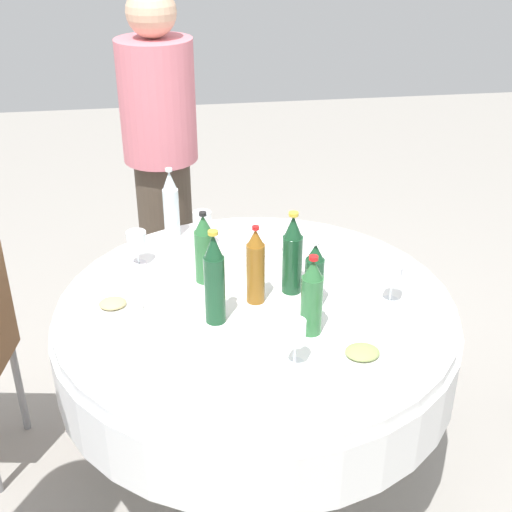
{
  "coord_description": "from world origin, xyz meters",
  "views": [
    {
      "loc": [
        -0.28,
        -1.96,
        2.0
      ],
      "look_at": [
        0.0,
        0.0,
        0.92
      ],
      "focal_mm": 47.87,
      "sensor_mm": 36.0,
      "label": 1
    }
  ],
  "objects": [
    {
      "name": "knife_rear",
      "position": [
        -0.01,
        -0.16,
        0.74
      ],
      "size": [
        0.16,
        0.1,
        0.0
      ],
      "primitive_type": "cube",
      "rotation": [
        0.0,
        0.0,
        3.66
      ],
      "color": "silver",
      "rests_on": "dining_table"
    },
    {
      "name": "fork_front",
      "position": [
        -0.26,
        -0.35,
        0.74
      ],
      "size": [
        0.08,
        0.17,
        0.0
      ],
      "primitive_type": "cube",
      "rotation": [
        0.0,
        0.0,
        1.22
      ],
      "color": "silver",
      "rests_on": "dining_table"
    },
    {
      "name": "wine_glass_east",
      "position": [
        0.46,
        -0.06,
        0.84
      ],
      "size": [
        0.07,
        0.07,
        0.14
      ],
      "color": "white",
      "rests_on": "dining_table"
    },
    {
      "name": "bottle_green_near",
      "position": [
        0.15,
        -0.2,
        0.87
      ],
      "size": [
        0.07,
        0.07,
        0.27
      ],
      "color": "#2D6B38",
      "rests_on": "dining_table"
    },
    {
      "name": "wine_glass_far",
      "position": [
        -0.15,
        0.43,
        0.85
      ],
      "size": [
        0.07,
        0.07,
        0.15
      ],
      "color": "white",
      "rests_on": "dining_table"
    },
    {
      "name": "wine_glass_south",
      "position": [
        0.07,
        -0.36,
        0.85
      ],
      "size": [
        0.06,
        0.06,
        0.15
      ],
      "color": "white",
      "rests_on": "dining_table"
    },
    {
      "name": "plate_outer",
      "position": [
        0.27,
        -0.36,
        0.75
      ],
      "size": [
        0.23,
        0.23,
        0.04
      ],
      "color": "white",
      "rests_on": "dining_table"
    },
    {
      "name": "bottle_clear_far",
      "position": [
        -0.26,
        0.55,
        0.88
      ],
      "size": [
        0.06,
        0.06,
        0.29
      ],
      "color": "silver",
      "rests_on": "dining_table"
    },
    {
      "name": "bottle_dark_green_front",
      "position": [
        -0.15,
        -0.09,
        0.89
      ],
      "size": [
        0.07,
        0.07,
        0.33
      ],
      "color": "#194728",
      "rests_on": "dining_table"
    },
    {
      "name": "wine_glass_near",
      "position": [
        -0.4,
        0.33,
        0.84
      ],
      "size": [
        0.07,
        0.07,
        0.13
      ],
      "color": "white",
      "rests_on": "dining_table"
    },
    {
      "name": "bottle_dark_green_east",
      "position": [
        0.13,
        0.06,
        0.88
      ],
      "size": [
        0.07,
        0.07,
        0.3
      ],
      "color": "#194728",
      "rests_on": "dining_table"
    },
    {
      "name": "bottle_green_left",
      "position": [
        -0.16,
        0.17,
        0.87
      ],
      "size": [
        0.07,
        0.07,
        0.27
      ],
      "color": "#2D6B38",
      "rests_on": "dining_table"
    },
    {
      "name": "person_rear",
      "position": [
        -0.29,
        1.06,
        0.86
      ],
      "size": [
        0.34,
        0.34,
        1.64
      ],
      "rotation": [
        0.0,
        0.0,
        0.27
      ],
      "color": "#4C3F33",
      "rests_on": "ground_plane"
    },
    {
      "name": "plate_north",
      "position": [
        0.06,
        0.44,
        0.75
      ],
      "size": [
        0.26,
        0.26,
        0.02
      ],
      "color": "white",
      "rests_on": "dining_table"
    },
    {
      "name": "plate_west",
      "position": [
        -0.48,
        0.02,
        0.75
      ],
      "size": [
        0.2,
        0.2,
        0.04
      ],
      "color": "white",
      "rests_on": "dining_table"
    },
    {
      "name": "ground_plane",
      "position": [
        0.0,
        0.0,
        0.0
      ],
      "size": [
        10.0,
        10.0,
        0.0
      ],
      "primitive_type": "plane",
      "color": "gray"
    },
    {
      "name": "dining_table",
      "position": [
        0.0,
        0.0,
        0.59
      ],
      "size": [
        1.39,
        1.39,
        0.74
      ],
      "color": "white",
      "rests_on": "ground_plane"
    },
    {
      "name": "bottle_dark_green_south",
      "position": [
        0.19,
        -0.05,
        0.85
      ],
      "size": [
        0.06,
        0.06,
        0.25
      ],
      "color": "#194728",
      "rests_on": "dining_table"
    },
    {
      "name": "bottle_amber_rear",
      "position": [
        -0.0,
        0.01,
        0.87
      ],
      "size": [
        0.06,
        0.06,
        0.28
      ],
      "color": "#8C5619",
      "rests_on": "dining_table"
    }
  ]
}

